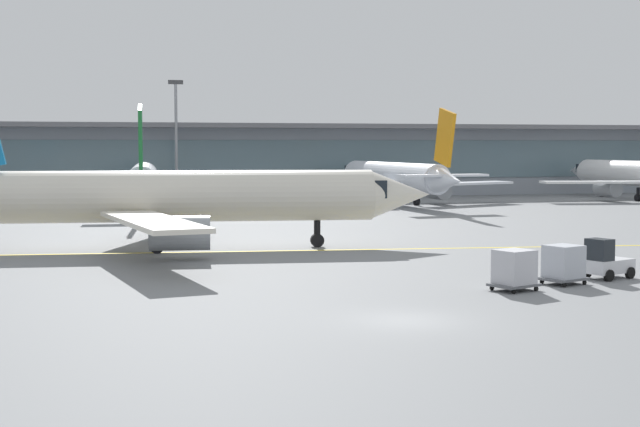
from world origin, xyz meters
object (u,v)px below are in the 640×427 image
object	(u,v)px
taxiing_regional_jet	(182,198)
cargo_dolly_lead	(564,263)
gate_airplane_2	(143,180)
baggage_tug	(606,261)
cargo_dolly_trailing	(514,268)
apron_light_mast_1	(176,135)
gate_airplane_3	(394,177)

from	to	relation	value
taxiing_regional_jet	cargo_dolly_lead	xyz separation A→B (m)	(16.67, -20.23, -2.34)
gate_airplane_2	taxiing_regional_jet	bearing A→B (deg)	-175.32
taxiing_regional_jet	baggage_tug	size ratio (longest dim) A/B	11.66
baggage_tug	cargo_dolly_trailing	world-z (taller)	baggage_tug
cargo_dolly_trailing	apron_light_mast_1	distance (m)	74.95
taxiing_regional_jet	gate_airplane_3	bearing A→B (deg)	60.82
gate_airplane_3	gate_airplane_2	bearing A→B (deg)	88.77
gate_airplane_3	cargo_dolly_lead	distance (m)	60.14
baggage_tug	cargo_dolly_lead	size ratio (longest dim) A/B	1.16
gate_airplane_2	cargo_dolly_lead	bearing A→B (deg)	-159.24
taxiing_regional_jet	gate_airplane_2	bearing A→B (deg)	97.10
gate_airplane_3	apron_light_mast_1	size ratio (longest dim) A/B	2.18
gate_airplane_2	taxiing_regional_jet	world-z (taller)	taxiing_regional_jet
apron_light_mast_1	cargo_dolly_trailing	bearing A→B (deg)	-83.33
taxiing_regional_jet	baggage_tug	xyz separation A→B (m)	(19.73, -19.07, -2.50)
apron_light_mast_1	baggage_tug	bearing A→B (deg)	-78.20
gate_airplane_3	baggage_tug	bearing A→B (deg)	166.95
cargo_dolly_lead	apron_light_mast_1	world-z (taller)	apron_light_mast_1
gate_airplane_2	apron_light_mast_1	bearing A→B (deg)	-13.43
gate_airplane_3	baggage_tug	distance (m)	58.49
taxiing_regional_jet	apron_light_mast_1	world-z (taller)	apron_light_mast_1
gate_airplane_3	cargo_dolly_lead	world-z (taller)	gate_airplane_3
gate_airplane_3	taxiing_regional_jet	bearing A→B (deg)	139.26
gate_airplane_3	cargo_dolly_lead	bearing A→B (deg)	164.23
cargo_dolly_lead	cargo_dolly_trailing	distance (m)	3.49
cargo_dolly_lead	cargo_dolly_trailing	world-z (taller)	same
gate_airplane_3	cargo_dolly_lead	xyz separation A→B (m)	(-11.39, -59.01, -2.13)
baggage_tug	cargo_dolly_lead	xyz separation A→B (m)	(-3.05, -1.16, 0.16)
gate_airplane_3	apron_light_mast_1	bearing A→B (deg)	54.40
baggage_tug	gate_airplane_2	bearing A→B (deg)	88.90
cargo_dolly_trailing	apron_light_mast_1	xyz separation A→B (m)	(-8.66, 74.12, 6.99)
taxiing_regional_jet	apron_light_mast_1	xyz separation A→B (m)	(4.75, 52.65, 4.66)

